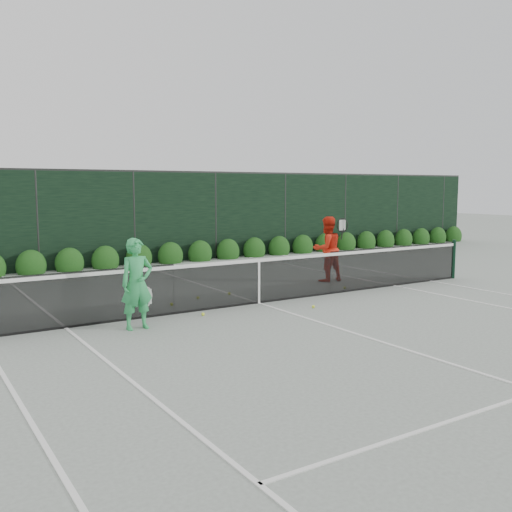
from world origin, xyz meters
TOP-DOWN VIEW (x-y plane):
  - ground at (0.00, 0.00)m, footprint 80.00×80.00m
  - tennis_net at (-0.02, 0.00)m, footprint 12.90×0.10m
  - player_woman at (-3.03, -0.72)m, footprint 0.65×0.41m
  - player_man at (3.12, 1.48)m, footprint 0.92×0.70m
  - court_lines at (0.00, 0.00)m, footprint 11.03×23.83m
  - windscreen_fence at (0.00, -2.71)m, footprint 32.00×21.07m
  - hedge_row at (-0.00, 7.15)m, footprint 31.66×0.65m
  - tennis_balls at (-0.14, 0.33)m, footprint 4.51×2.28m

SIDE VIEW (x-z plane):
  - ground at x=0.00m, z-range 0.00..0.00m
  - court_lines at x=0.00m, z-range 0.00..0.01m
  - tennis_balls at x=-0.14m, z-range 0.00..0.07m
  - hedge_row at x=0.00m, z-range -0.23..0.70m
  - tennis_net at x=-0.02m, z-range 0.00..1.07m
  - player_woman at x=-3.03m, z-range 0.00..1.62m
  - player_man at x=3.12m, z-range 0.00..1.74m
  - windscreen_fence at x=0.00m, z-range -0.02..3.04m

